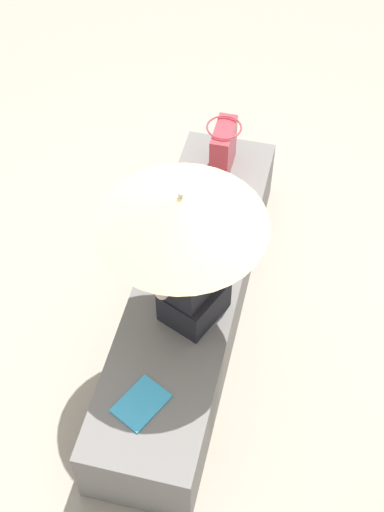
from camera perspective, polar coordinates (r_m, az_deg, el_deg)
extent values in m
plane|color=#9E9384|center=(4.72, -0.14, -5.03)|extent=(14.00, 14.00, 0.00)
cube|color=slate|center=(4.53, -0.15, -3.38)|extent=(2.54, 0.62, 0.46)
cube|color=black|center=(4.10, 0.17, -3.54)|extent=(0.42, 0.39, 0.22)
cube|color=black|center=(3.82, 0.18, -0.47)|extent=(0.37, 0.31, 0.48)
sphere|color=beige|center=(3.57, 0.19, 2.95)|extent=(0.20, 0.20, 0.20)
cylinder|color=beige|center=(3.71, -1.66, -2.17)|extent=(0.14, 0.21, 0.32)
cylinder|color=beige|center=(3.91, 1.92, 1.58)|extent=(0.14, 0.21, 0.32)
cylinder|color=#B7B7BC|center=(3.80, -0.81, -0.34)|extent=(0.02, 0.02, 0.96)
cone|color=#DBBC7F|center=(3.52, -0.87, 3.57)|extent=(0.89, 0.89, 0.20)
sphere|color=#B7B7BC|center=(3.43, -0.90, 4.87)|extent=(0.03, 0.03, 0.03)
cube|color=brown|center=(4.44, 2.03, 3.19)|extent=(0.25, 0.13, 0.34)
torus|color=brown|center=(4.30, 2.09, 4.83)|extent=(0.19, 0.19, 0.01)
cube|color=#B2333D|center=(4.86, 2.47, 8.42)|extent=(0.32, 0.12, 0.34)
torus|color=#B2333D|center=(4.74, 2.54, 10.08)|extent=(0.23, 0.23, 0.01)
cube|color=#339ED1|center=(3.89, -4.03, -11.48)|extent=(0.34, 0.30, 0.01)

